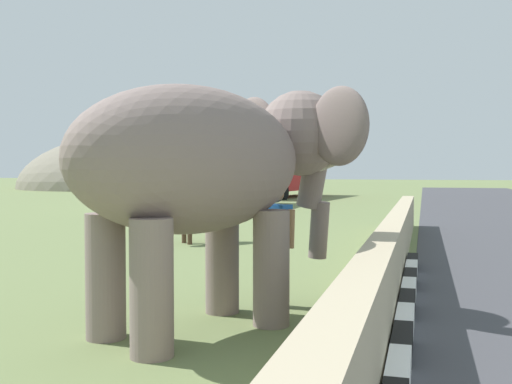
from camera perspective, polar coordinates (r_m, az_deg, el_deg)
barrier_parapet at (r=6.31m, az=11.30°, el=-10.42°), size 28.00×0.36×1.00m
elephant at (r=6.99m, az=-3.94°, el=2.67°), size 3.95×3.46×2.95m
person_handler at (r=8.04m, az=1.92°, el=-4.58°), size 0.38×0.64×1.66m
bus_white at (r=29.39m, az=-3.97°, el=2.58°), size 9.28×2.62×3.50m
bus_red at (r=39.78m, az=2.71°, el=2.47°), size 9.73×3.67×3.50m
cow_near at (r=15.09m, az=-5.33°, el=-1.64°), size 1.65×1.61×1.23m
hill_east at (r=66.10m, az=-10.49°, el=0.51°), size 30.80×24.64×11.84m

